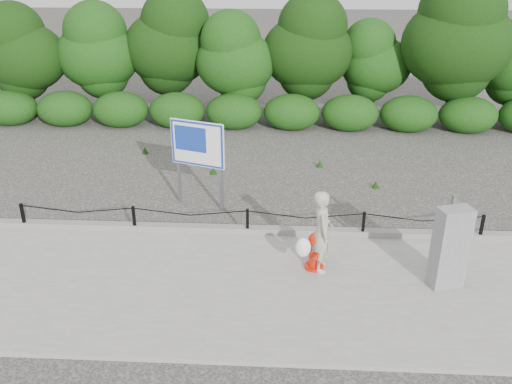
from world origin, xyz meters
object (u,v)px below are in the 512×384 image
object	(u,v)px
pedestrian	(321,232)
utility_cabinet	(450,248)
fire_hydrant	(315,251)
advertising_sign	(198,148)

from	to	relation	value
pedestrian	utility_cabinet	xyz separation A→B (m)	(2.31, -0.42, -0.02)
fire_hydrant	advertising_sign	distance (m)	3.96
fire_hydrant	utility_cabinet	bearing A→B (deg)	-28.25
fire_hydrant	pedestrian	bearing A→B (deg)	-24.90
advertising_sign	fire_hydrant	bearing A→B (deg)	-26.50
fire_hydrant	utility_cabinet	xyz separation A→B (m)	(2.40, -0.43, 0.41)
pedestrian	advertising_sign	xyz separation A→B (m)	(-2.75, 2.74, 0.65)
utility_cabinet	fire_hydrant	bearing A→B (deg)	152.48
advertising_sign	pedestrian	bearing A→B (deg)	-25.64
fire_hydrant	pedestrian	size ratio (longest dim) A/B	0.48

